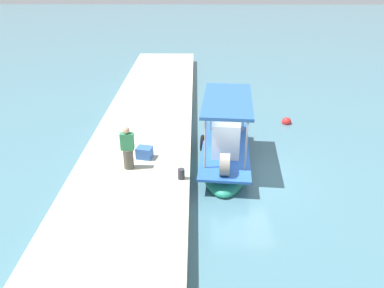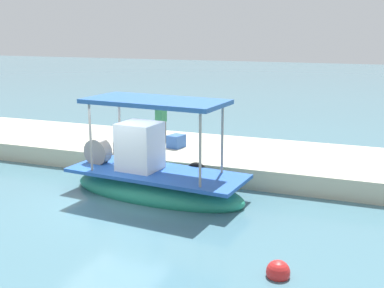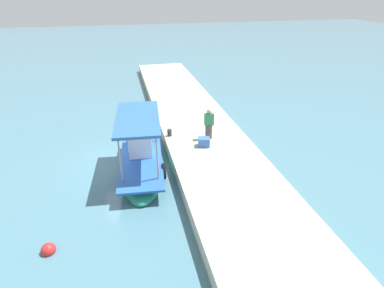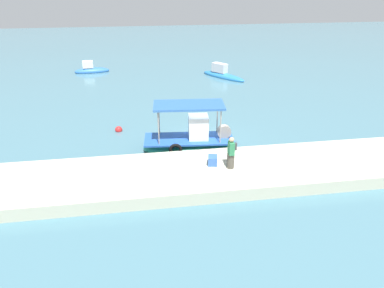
{
  "view_description": "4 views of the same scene",
  "coord_description": "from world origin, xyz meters",
  "px_view_note": "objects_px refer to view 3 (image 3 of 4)",
  "views": [
    {
      "loc": [
        12.62,
        -1.89,
        7.57
      ],
      "look_at": [
        -0.73,
        -2.03,
        1.01
      ],
      "focal_mm": 35.53,
      "sensor_mm": 36.0,
      "label": 1
    },
    {
      "loc": [
        -6.69,
        11.18,
        4.64
      ],
      "look_at": [
        -1.18,
        -3.08,
        1.0
      ],
      "focal_mm": 44.97,
      "sensor_mm": 36.0,
      "label": 2
    },
    {
      "loc": [
        -13.42,
        -0.16,
        7.78
      ],
      "look_at": [
        -0.88,
        -3.11,
        1.12
      ],
      "focal_mm": 28.82,
      "sensor_mm": 36.0,
      "label": 3
    },
    {
      "loc": [
        -3.71,
        -19.15,
        9.08
      ],
      "look_at": [
        -1.15,
        -2.6,
        1.23
      ],
      "focal_mm": 33.04,
      "sensor_mm": 36.0,
      "label": 4
    }
  ],
  "objects_px": {
    "fisherman_near_bollard": "(209,125)",
    "marker_buoy": "(49,250)",
    "cargo_crate": "(204,142)",
    "main_fishing_boat": "(142,162)",
    "mooring_bollard": "(170,133)"
  },
  "relations": [
    {
      "from": "fisherman_near_bollard",
      "to": "marker_buoy",
      "type": "height_order",
      "value": "fisherman_near_bollard"
    },
    {
      "from": "marker_buoy",
      "to": "cargo_crate",
      "type": "bearing_deg",
      "value": -53.26
    },
    {
      "from": "main_fishing_boat",
      "to": "cargo_crate",
      "type": "xyz_separation_m",
      "value": [
        0.64,
        -3.16,
        0.34
      ]
    },
    {
      "from": "mooring_bollard",
      "to": "cargo_crate",
      "type": "height_order",
      "value": "cargo_crate"
    },
    {
      "from": "mooring_bollard",
      "to": "main_fishing_boat",
      "type": "bearing_deg",
      "value": 142.22
    },
    {
      "from": "fisherman_near_bollard",
      "to": "marker_buoy",
      "type": "bearing_deg",
      "value": 128.94
    },
    {
      "from": "marker_buoy",
      "to": "mooring_bollard",
      "type": "bearing_deg",
      "value": -38.4
    },
    {
      "from": "main_fishing_boat",
      "to": "fisherman_near_bollard",
      "type": "distance_m",
      "value": 4.0
    },
    {
      "from": "main_fishing_boat",
      "to": "fisherman_near_bollard",
      "type": "xyz_separation_m",
      "value": [
        1.43,
        -3.63,
        0.87
      ]
    },
    {
      "from": "cargo_crate",
      "to": "marker_buoy",
      "type": "distance_m",
      "value": 8.24
    },
    {
      "from": "cargo_crate",
      "to": "marker_buoy",
      "type": "bearing_deg",
      "value": 126.74
    },
    {
      "from": "mooring_bollard",
      "to": "fisherman_near_bollard",
      "type": "bearing_deg",
      "value": -111.03
    },
    {
      "from": "main_fishing_boat",
      "to": "mooring_bollard",
      "type": "relative_size",
      "value": 14.54
    },
    {
      "from": "main_fishing_boat",
      "to": "fisherman_near_bollard",
      "type": "height_order",
      "value": "main_fishing_boat"
    },
    {
      "from": "fisherman_near_bollard",
      "to": "marker_buoy",
      "type": "xyz_separation_m",
      "value": [
        -5.7,
        7.05,
        -1.28
      ]
    }
  ]
}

